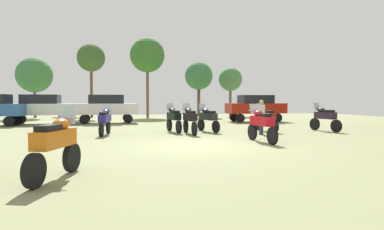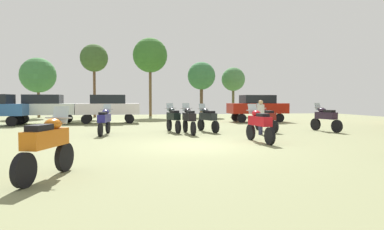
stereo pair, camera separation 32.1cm
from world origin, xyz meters
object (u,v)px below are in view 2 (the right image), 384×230
object	(u,v)px
motorcycle_4	(259,123)
motorcycle_10	(104,120)
motorcycle_8	(189,119)
car_3	(257,106)
tree_4	(38,75)
car_2	(108,107)
person_1	(261,115)
motorcycle_1	(266,118)
tree_1	(201,76)
motorcycle_9	(173,118)
motorcycle_13	(47,144)
motorcycle_6	(325,118)
car_4	(43,107)
tree_3	(233,80)
tree_5	(94,59)
motorcycle_2	(208,118)
tree_2	(150,56)

from	to	relation	value
motorcycle_4	motorcycle_10	bearing A→B (deg)	142.60
motorcycle_8	car_3	size ratio (longest dim) A/B	0.52
tree_4	car_2	bearing A→B (deg)	-50.97
motorcycle_8	person_1	xyz separation A→B (m)	(3.28, -0.96, 0.22)
motorcycle_1	tree_1	bearing A→B (deg)	83.20
motorcycle_8	motorcycle_9	bearing A→B (deg)	117.87
tree_1	motorcycle_10	bearing A→B (deg)	-115.77
motorcycle_10	car_3	distance (m)	13.04
motorcycle_8	motorcycle_13	world-z (taller)	motorcycle_13
motorcycle_6	motorcycle_8	world-z (taller)	motorcycle_8
tree_1	tree_4	size ratio (longest dim) A/B	0.98
car_4	tree_3	size ratio (longest dim) A/B	0.86
motorcycle_10	tree_3	bearing A→B (deg)	64.29
motorcycle_10	car_3	world-z (taller)	car_3
tree_1	tree_4	world-z (taller)	tree_4
motorcycle_4	car_4	size ratio (longest dim) A/B	0.53
motorcycle_1	car_3	size ratio (longest dim) A/B	0.52
motorcycle_8	motorcycle_10	world-z (taller)	motorcycle_8
motorcycle_6	tree_5	distance (m)	21.84
motorcycle_8	car_4	bearing A→B (deg)	131.78
motorcycle_10	person_1	xyz separation A→B (m)	(7.27, -1.18, 0.24)
tree_5	car_4	bearing A→B (deg)	-106.89
motorcycle_2	tree_2	xyz separation A→B (m)	(-2.14, 16.89, 5.34)
motorcycle_10	tree_5	distance (m)	17.14
motorcycle_1	car_4	bearing A→B (deg)	141.38
tree_3	tree_2	bearing A→B (deg)	179.67
motorcycle_8	tree_4	world-z (taller)	tree_4
motorcycle_2	motorcycle_8	world-z (taller)	motorcycle_8
motorcycle_2	motorcycle_13	distance (m)	10.99
tree_1	tree_5	bearing A→B (deg)	-178.57
tree_5	motorcycle_1	bearing A→B (deg)	-56.92
motorcycle_4	motorcycle_8	bearing A→B (deg)	115.47
motorcycle_9	tree_2	distance (m)	17.59
car_2	tree_4	distance (m)	11.29
tree_5	car_3	bearing A→B (deg)	-33.86
person_1	tree_2	bearing A→B (deg)	53.40
motorcycle_2	tree_2	size ratio (longest dim) A/B	0.27
motorcycle_4	tree_3	size ratio (longest dim) A/B	0.45
motorcycle_10	motorcycle_13	distance (m)	8.84
motorcycle_8	car_2	size ratio (longest dim) A/B	0.51
motorcycle_2	car_4	bearing A→B (deg)	126.35
car_2	car_3	distance (m)	10.95
tree_1	car_3	bearing A→B (deg)	-74.16
motorcycle_9	tree_5	xyz separation A→B (m)	(-5.63, 15.49, 4.77)
tree_2	motorcycle_2	bearing A→B (deg)	-82.79
car_2	tree_3	xyz separation A→B (m)	(12.00, 9.29, 2.59)
car_3	car_4	distance (m)	15.26
tree_4	tree_1	bearing A→B (deg)	-0.65
tree_2	car_2	bearing A→B (deg)	-110.11
car_3	motorcycle_13	bearing A→B (deg)	146.06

